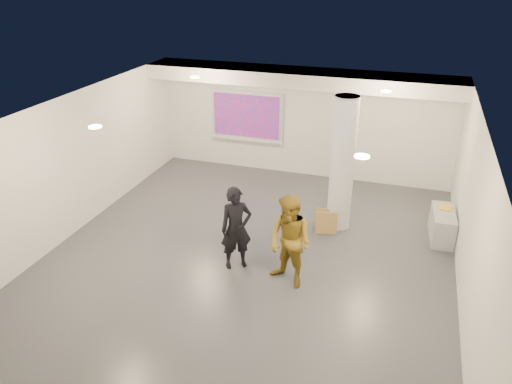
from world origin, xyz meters
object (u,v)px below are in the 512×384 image
(column, at_px, (342,164))
(man, at_px, (290,242))
(projection_screen, at_px, (246,116))
(credenza, at_px, (442,225))
(woman, at_px, (236,228))

(column, xyz_separation_m, man, (-0.50, -2.49, -0.61))
(projection_screen, bearing_deg, man, -63.20)
(projection_screen, relative_size, man, 1.18)
(column, distance_m, credenza, 2.52)
(credenza, distance_m, man, 3.81)
(column, xyz_separation_m, woman, (-1.63, -2.24, -0.66))
(column, distance_m, woman, 2.85)
(woman, relative_size, man, 0.94)
(credenza, bearing_deg, man, -139.99)
(column, xyz_separation_m, projection_screen, (-3.10, 2.65, 0.03))
(column, relative_size, man, 1.68)
(projection_screen, bearing_deg, woman, -73.24)
(credenza, bearing_deg, column, 179.30)
(column, relative_size, credenza, 2.74)
(projection_screen, distance_m, credenza, 6.01)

